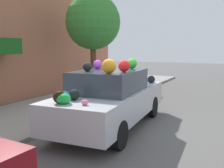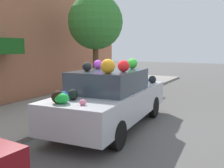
# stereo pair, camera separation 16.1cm
# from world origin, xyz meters

# --- Properties ---
(ground_plane) EXTENTS (60.00, 60.00, 0.00)m
(ground_plane) POSITION_xyz_m (0.00, 0.00, 0.00)
(ground_plane) COLOR #565451
(sidewalk_curb) EXTENTS (24.00, 3.20, 0.11)m
(sidewalk_curb) POSITION_xyz_m (0.00, 2.70, 0.05)
(sidewalk_curb) COLOR gray
(sidewalk_curb) RESTS_ON ground
(street_tree) EXTENTS (2.32, 2.32, 4.24)m
(street_tree) POSITION_xyz_m (3.52, 2.62, 3.17)
(street_tree) COLOR brown
(street_tree) RESTS_ON sidewalk_curb
(fire_hydrant) EXTENTS (0.20, 0.20, 0.70)m
(fire_hydrant) POSITION_xyz_m (-0.05, 1.52, 0.45)
(fire_hydrant) COLOR gold
(fire_hydrant) RESTS_ON sidewalk_curb
(art_car) EXTENTS (4.67, 2.00, 1.88)m
(art_car) POSITION_xyz_m (-0.05, -0.08, 0.81)
(art_car) COLOR #B7BABF
(art_car) RESTS_ON ground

